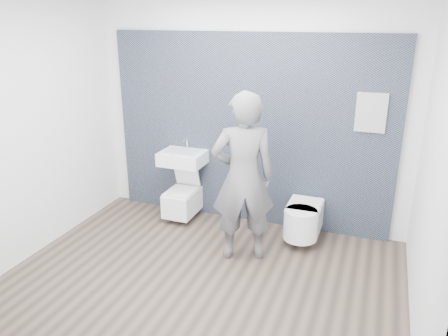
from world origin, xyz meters
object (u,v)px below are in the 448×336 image
(washbasin, at_px, (183,158))
(toilet_rounded, at_px, (303,220))
(visitor, at_px, (243,178))
(toilet_square, at_px, (182,200))

(washbasin, bearing_deg, toilet_rounded, -4.57)
(washbasin, relative_size, visitor, 0.30)
(toilet_rounded, bearing_deg, toilet_square, 177.11)
(visitor, bearing_deg, toilet_square, -54.90)
(washbasin, distance_m, visitor, 1.26)
(washbasin, distance_m, toilet_square, 0.58)
(washbasin, height_order, toilet_rounded, washbasin)
(toilet_square, distance_m, visitor, 1.40)
(visitor, bearing_deg, toilet_rounded, -158.61)
(washbasin, relative_size, toilet_rounded, 0.84)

